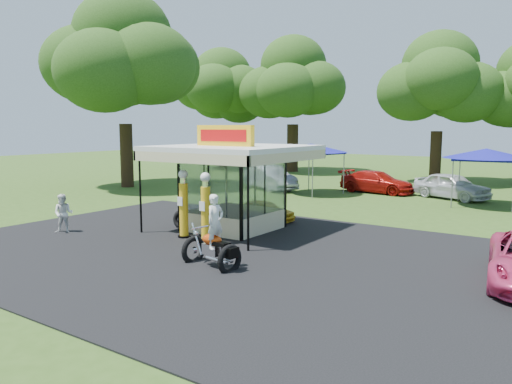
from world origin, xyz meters
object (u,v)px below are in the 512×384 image
(motorcycle, at_px, (214,238))
(gas_pump_left, at_px, (184,206))
(tent_east, at_px, (486,154))
(gas_pump_right, at_px, (206,211))
(bg_car_b, at_px, (377,182))
(tent_west, at_px, (311,148))
(bg_car_c, at_px, (452,186))
(spectator_west, at_px, (63,214))
(gas_station_kiosk, at_px, (233,186))
(kiosk_car, at_px, (264,211))
(bg_car_a, at_px, (270,178))

(motorcycle, bearing_deg, gas_pump_left, 153.40)
(motorcycle, height_order, tent_east, tent_east)
(gas_pump_left, bearing_deg, gas_pump_right, -16.41)
(bg_car_b, relative_size, tent_west, 1.06)
(bg_car_c, height_order, tent_west, tent_west)
(gas_pump_right, distance_m, motorcycle, 2.82)
(motorcycle, bearing_deg, spectator_west, -174.46)
(motorcycle, distance_m, tent_east, 17.49)
(gas_pump_left, xyz_separation_m, bg_car_c, (5.65, 16.25, -0.47))
(gas_station_kiosk, distance_m, motorcycle, 5.49)
(bg_car_c, xyz_separation_m, tent_east, (2.03, -1.79, 1.97))
(bg_car_b, xyz_separation_m, tent_east, (6.54, -1.92, 2.04))
(motorcycle, distance_m, spectator_west, 7.90)
(gas_pump_left, relative_size, kiosk_car, 0.91)
(gas_pump_right, distance_m, kiosk_car, 4.98)
(motorcycle, relative_size, tent_west, 0.51)
(kiosk_car, relative_size, spectator_west, 1.84)
(gas_pump_left, relative_size, bg_car_a, 0.54)
(gas_pump_right, relative_size, kiosk_car, 0.91)
(gas_pump_right, bearing_deg, bg_car_a, 114.98)
(bg_car_b, bearing_deg, bg_car_c, -85.97)
(motorcycle, bearing_deg, kiosk_car, 120.88)
(gas_pump_left, relative_size, tent_west, 0.58)
(kiosk_car, xyz_separation_m, bg_car_b, (0.55, 11.94, 0.20))
(spectator_west, relative_size, bg_car_c, 0.35)
(bg_car_c, bearing_deg, tent_west, 130.77)
(gas_station_kiosk, distance_m, kiosk_car, 2.56)
(gas_pump_right, distance_m, tent_west, 14.60)
(gas_pump_right, xyz_separation_m, tent_west, (-3.51, 14.08, 1.57))
(gas_station_kiosk, height_order, spectator_west, gas_station_kiosk)
(tent_west, xyz_separation_m, tent_east, (9.78, 0.80, -0.08))
(tent_west, bearing_deg, bg_car_b, 40.03)
(motorcycle, bearing_deg, tent_west, 117.45)
(gas_pump_right, xyz_separation_m, kiosk_car, (-0.83, 4.86, -0.75))
(gas_pump_right, bearing_deg, kiosk_car, 99.65)
(gas_pump_left, distance_m, motorcycle, 4.17)
(motorcycle, distance_m, bg_car_b, 18.91)
(bg_car_c, bearing_deg, spectator_west, 173.22)
(gas_pump_right, height_order, tent_west, tent_west)
(gas_station_kiosk, height_order, tent_west, gas_station_kiosk)
(motorcycle, xyz_separation_m, bg_car_a, (-8.68, 16.36, -0.10))
(gas_pump_left, height_order, bg_car_c, gas_pump_left)
(gas_station_kiosk, height_order, bg_car_a, gas_station_kiosk)
(gas_pump_right, bearing_deg, gas_station_kiosk, 107.31)
(gas_pump_right, bearing_deg, tent_west, 104.00)
(bg_car_b, relative_size, tent_east, 1.09)
(gas_station_kiosk, relative_size, bg_car_b, 1.15)
(kiosk_car, relative_size, bg_car_c, 0.64)
(kiosk_car, xyz_separation_m, bg_car_c, (5.06, 11.81, 0.27))
(bg_car_c, distance_m, tent_east, 3.35)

